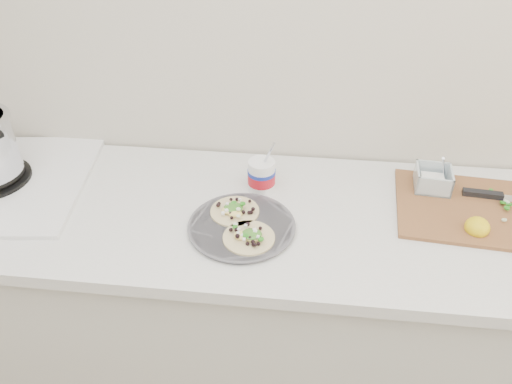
# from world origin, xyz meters

# --- Properties ---
(counter) EXTENTS (2.44, 0.66, 0.90)m
(counter) POSITION_xyz_m (0.00, 1.43, 0.45)
(counter) COLOR beige
(counter) RESTS_ON ground
(taco_plate) EXTENTS (0.31, 0.31, 0.04)m
(taco_plate) POSITION_xyz_m (-0.00, 1.33, 0.92)
(taco_plate) COLOR #55545A
(taco_plate) RESTS_ON counter
(tub) EXTENTS (0.09, 0.09, 0.20)m
(tub) POSITION_xyz_m (0.04, 1.53, 0.96)
(tub) COLOR white
(tub) RESTS_ON counter
(cutboard) EXTENTS (0.52, 0.38, 0.08)m
(cutboard) POSITION_xyz_m (0.69, 1.50, 0.92)
(cutboard) COLOR brown
(cutboard) RESTS_ON counter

